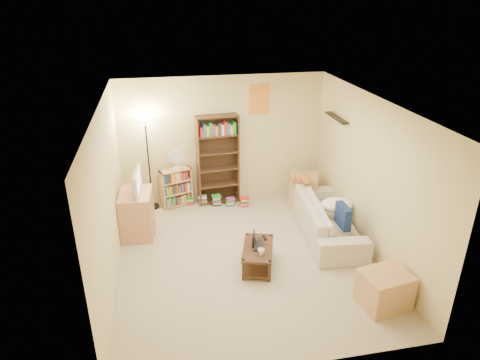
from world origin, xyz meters
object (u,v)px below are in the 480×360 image
object	(u,v)px
laptop	(261,244)
tabby_cat	(303,179)
mug	(261,252)
end_cabinet	(384,289)
sofa	(328,218)
desk_fan	(176,159)
short_bookshelf	(176,187)
tall_bookshelf	(218,158)
side_table	(304,190)
coffee_table	(258,255)
floor_lamp	(146,138)
tv_stand	(137,214)
television	(134,182)

from	to	relation	value
laptop	tabby_cat	bearing A→B (deg)	-24.86
tabby_cat	laptop	bearing A→B (deg)	-127.44
mug	end_cabinet	distance (m)	1.77
sofa	end_cabinet	xyz separation A→B (m)	(0.05, -1.92, -0.05)
end_cabinet	sofa	bearing A→B (deg)	91.43
mug	desk_fan	world-z (taller)	desk_fan
short_bookshelf	tall_bookshelf	bearing A→B (deg)	-18.12
mug	side_table	world-z (taller)	side_table
laptop	side_table	world-z (taller)	side_table
end_cabinet	tabby_cat	bearing A→B (deg)	94.89
short_bookshelf	side_table	distance (m)	2.53
coffee_table	short_bookshelf	distance (m)	2.60
coffee_table	floor_lamp	distance (m)	3.08
short_bookshelf	sofa	bearing A→B (deg)	-50.55
tv_stand	television	size ratio (longest dim) A/B	1.13
tv_stand	side_table	xyz separation A→B (m)	(3.21, 0.55, -0.09)
floor_lamp	laptop	bearing A→B (deg)	-54.48
end_cabinet	tv_stand	bearing A→B (deg)	142.28
tabby_cat	tv_stand	xyz separation A→B (m)	(-3.06, -0.21, -0.31)
mug	short_bookshelf	xyz separation A→B (m)	(-1.10, 2.55, -0.02)
mug	desk_fan	bearing A→B (deg)	112.87
tall_bookshelf	end_cabinet	size ratio (longest dim) A/B	2.94
mug	end_cabinet	size ratio (longest dim) A/B	0.17
sofa	tv_stand	xyz separation A→B (m)	(-3.25, 0.63, 0.09)
desk_fan	short_bookshelf	bearing A→B (deg)	135.98
floor_lamp	end_cabinet	xyz separation A→B (m)	(3.05, -3.53, -1.19)
sofa	coffee_table	size ratio (longest dim) A/B	2.44
laptop	tall_bookshelf	world-z (taller)	tall_bookshelf
sofa	tall_bookshelf	world-z (taller)	tall_bookshelf
coffee_table	desk_fan	distance (m)	2.66
coffee_table	short_bookshelf	world-z (taller)	short_bookshelf
laptop	television	world-z (taller)	television
sofa	tv_stand	bearing A→B (deg)	85.01
sofa	tabby_cat	xyz separation A→B (m)	(-0.19, 0.84, 0.39)
tabby_cat	floor_lamp	bearing A→B (deg)	164.77
desk_fan	floor_lamp	size ratio (longest dim) A/B	0.23
mug	television	distance (m)	2.48
laptop	television	xyz separation A→B (m)	(-1.89, 1.32, 0.62)
tabby_cat	side_table	size ratio (longest dim) A/B	0.79
coffee_table	desk_fan	xyz separation A→B (m)	(-1.06, 2.31, 0.79)
tabby_cat	mug	size ratio (longest dim) A/B	4.75
coffee_table	television	bearing A→B (deg)	159.57
laptop	end_cabinet	distance (m)	1.87
side_table	sofa	bearing A→B (deg)	-88.18
short_bookshelf	television	bearing A→B (deg)	-144.64
mug	tall_bookshelf	bearing A→B (deg)	95.78
tv_stand	tall_bookshelf	xyz separation A→B (m)	(1.57, 0.98, 0.55)
laptop	mug	world-z (taller)	mug
short_bookshelf	desk_fan	bearing A→B (deg)	-62.14
tv_stand	side_table	bearing A→B (deg)	13.99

